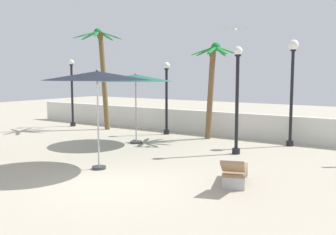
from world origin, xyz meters
The scene contains 12 objects.
ground_plane centered at (0.00, 0.00, 0.00)m, with size 56.00×56.00×0.00m, color #B2A893.
boundary_wall centered at (0.00, 8.48, 0.54)m, with size 25.20×0.30×1.09m, color silver.
patio_umbrella_0 centered at (-1.04, 0.84, 2.73)m, with size 3.14×3.14×2.95m.
patio_umbrella_2 centered at (-2.79, 4.82, 2.62)m, with size 2.99×2.99×2.85m.
palm_tree_0 centered at (-0.70, 7.45, 2.73)m, with size 2.15×2.15×4.12m.
palm_tree_1 centered at (-6.79, 7.12, 3.34)m, with size 2.52×2.52×5.08m.
lamp_post_0 centered at (-3.09, 7.47, 1.87)m, with size 0.31×0.31×3.33m.
lamp_post_1 centered at (1.45, 5.10, 2.09)m, with size 0.31×0.31×3.74m.
lamp_post_2 centered at (2.58, 7.69, 2.67)m, with size 0.41×0.41×4.10m.
lamp_post_3 centered at (-8.83, 6.97, 1.87)m, with size 0.28×0.28×3.55m.
lounge_chair_0 centered at (3.00, 1.51, 0.40)m, with size 1.14×1.94×0.83m.
seagull_1 centered at (0.40, 7.19, 4.55)m, with size 0.92×0.57×0.14m.
Camera 1 is at (6.90, -7.36, 2.81)m, focal length 41.44 mm.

